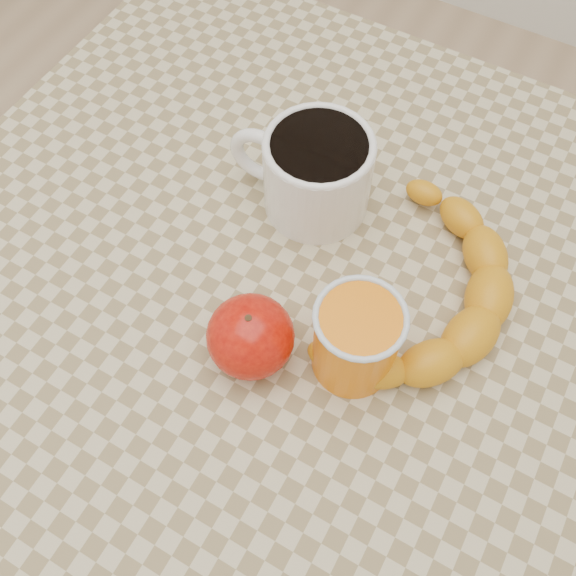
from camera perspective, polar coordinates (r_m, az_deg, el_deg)
The scene contains 6 objects.
ground at distance 1.32m, azimuth -0.00°, elevation -16.61°, with size 3.00×3.00×0.00m, color tan.
table at distance 0.69m, azimuth -0.00°, elevation -4.31°, with size 0.80×0.80×0.75m.
coffee_mug at distance 0.64m, azimuth 2.40°, elevation 10.39°, with size 0.15×0.12×0.09m.
orange_juice_glass at distance 0.55m, azimuth 6.08°, elevation -4.55°, with size 0.08×0.08×0.09m.
apple at distance 0.56m, azimuth -3.35°, elevation -4.32°, with size 0.10×0.10×0.07m.
banana at distance 0.60m, azimuth 11.51°, elevation -0.25°, with size 0.24×0.31×0.04m, color orange, non-canonical shape.
Camera 1 is at (0.14, -0.26, 1.29)m, focal length 40.00 mm.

